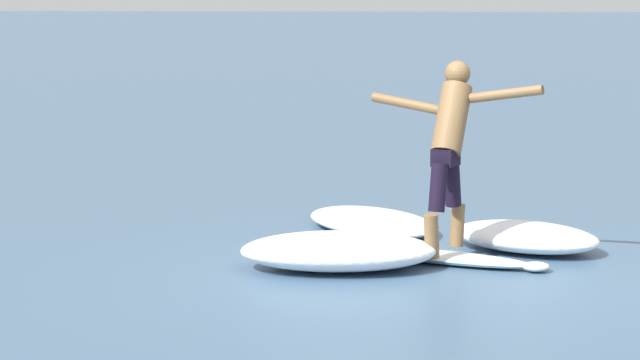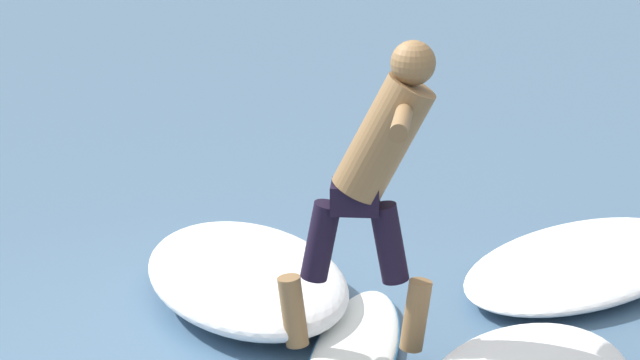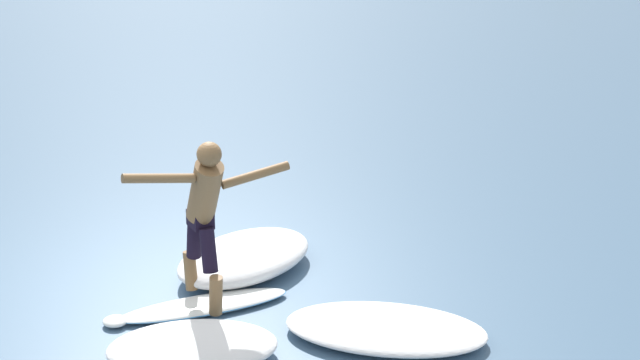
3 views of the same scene
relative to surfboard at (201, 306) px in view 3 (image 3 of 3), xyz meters
The scene contains 6 objects.
ground_plane 0.76m from the surfboard, 165.77° to the left, with size 200.00×200.00×0.00m, color #456583.
surfboard is the anchor object (origin of this frame).
surfer 1.10m from the surfboard, ahead, with size 1.01×1.59×1.75m.
wave_foam_at_tail 1.04m from the surfboard, 46.55° to the right, with size 1.79×1.85×0.26m.
wave_foam_at_nose 1.06m from the surfboard, 110.28° to the left, with size 1.28×1.86×0.33m.
wave_foam_beside 1.92m from the surfboard, 23.56° to the left, with size 2.22×1.89×0.18m.
Camera 3 is at (8.06, -6.69, 4.72)m, focal length 60.00 mm.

